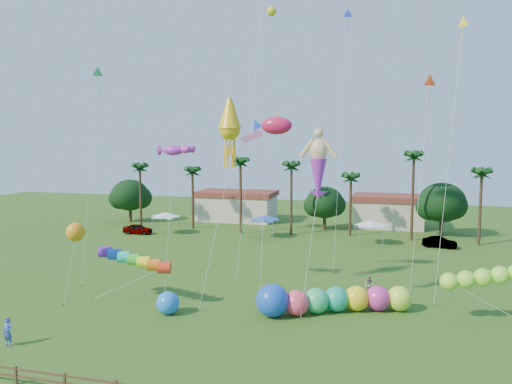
% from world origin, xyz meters
% --- Properties ---
extents(ground, '(160.00, 160.00, 0.00)m').
position_xyz_m(ground, '(0.00, 0.00, 0.00)').
color(ground, '#285116').
rests_on(ground, ground).
extents(tree_line, '(69.46, 8.91, 11.00)m').
position_xyz_m(tree_line, '(3.57, 44.00, 4.28)').
color(tree_line, '#3A2819').
rests_on(tree_line, ground).
extents(buildings_row, '(35.00, 7.00, 4.00)m').
position_xyz_m(buildings_row, '(-3.09, 50.00, 2.00)').
color(buildings_row, beige).
rests_on(buildings_row, ground).
extents(tent_row, '(31.00, 4.00, 0.60)m').
position_xyz_m(tent_row, '(-6.00, 36.33, 2.75)').
color(tent_row, white).
rests_on(tent_row, ground).
extents(car_a, '(4.18, 1.89, 1.39)m').
position_xyz_m(car_a, '(-23.78, 34.85, 0.70)').
color(car_a, '#4C4C54').
rests_on(car_a, ground).
extents(car_b, '(4.20, 2.08, 1.32)m').
position_xyz_m(car_b, '(16.14, 36.20, 0.66)').
color(car_b, '#4C4C54').
rests_on(car_b, ground).
extents(spectator_a, '(0.74, 0.53, 1.88)m').
position_xyz_m(spectator_a, '(-13.07, -1.94, 0.94)').
color(spectator_a, blue).
rests_on(spectator_a, ground).
extents(spectator_b, '(1.01, 0.92, 1.69)m').
position_xyz_m(spectator_b, '(8.58, 14.75, 0.85)').
color(spectator_b, gray).
rests_on(spectator_b, ground).
extents(caterpillar_inflatable, '(11.65, 6.34, 2.46)m').
position_xyz_m(caterpillar_inflatable, '(5.81, 9.43, 1.03)').
color(caterpillar_inflatable, '#FF4362').
rests_on(caterpillar_inflatable, ground).
extents(blue_ball, '(1.73, 1.73, 1.73)m').
position_xyz_m(blue_ball, '(-5.79, 6.08, 0.86)').
color(blue_ball, '#1B7BF7').
rests_on(blue_ball, ground).
extents(rainbow_tube, '(8.39, 1.40, 3.63)m').
position_xyz_m(rainbow_tube, '(-8.41, 7.47, 3.16)').
color(rainbow_tube, red).
rests_on(rainbow_tube, ground).
extents(green_worm, '(9.42, 1.80, 3.70)m').
position_xyz_m(green_worm, '(14.33, 9.93, 2.93)').
color(green_worm, '#98F536').
rests_on(green_worm, ground).
extents(orange_ball_kite, '(1.83, 1.64, 6.61)m').
position_xyz_m(orange_ball_kite, '(-13.60, 6.21, 5.85)').
color(orange_ball_kite, orange).
rests_on(orange_ball_kite, ground).
extents(merman_kite, '(2.29, 4.15, 13.47)m').
position_xyz_m(merman_kite, '(4.75, 10.61, 10.93)').
color(merman_kite, '#E3BA81').
rests_on(merman_kite, ground).
extents(fish_kite, '(4.36, 5.26, 15.17)m').
position_xyz_m(fish_kite, '(0.31, 15.80, 14.29)').
color(fish_kite, '#D5174A').
rests_on(fish_kite, ground).
extents(squid_kite, '(2.19, 5.63, 16.57)m').
position_xyz_m(squid_kite, '(-2.68, 11.72, 13.86)').
color(squid_kite, yellow).
rests_on(squid_kite, ground).
extents(lobster_kite, '(3.61, 4.68, 12.81)m').
position_xyz_m(lobster_kite, '(-7.51, 11.27, 12.18)').
color(lobster_kite, '#B727C6').
rests_on(lobster_kite, ground).
extents(delta_kite_red, '(2.03, 4.44, 18.83)m').
position_xyz_m(delta_kite_red, '(13.22, 19.65, 17.93)').
color(delta_kite_red, '#DC4618').
rests_on(delta_kite_red, ground).
extents(delta_kite_yellow, '(2.36, 5.10, 23.14)m').
position_xyz_m(delta_kite_yellow, '(15.43, 17.50, 22.01)').
color(delta_kite_yellow, yellow).
rests_on(delta_kite_yellow, ground).
extents(delta_kite_green, '(0.94, 4.03, 19.78)m').
position_xyz_m(delta_kite_green, '(-16.18, 14.04, 18.83)').
color(delta_kite_green, green).
rests_on(delta_kite_green, ground).
extents(delta_kite_blue, '(1.22, 4.19, 26.13)m').
position_xyz_m(delta_kite_blue, '(5.53, 24.63, 24.82)').
color(delta_kite_blue, blue).
rests_on(delta_kite_blue, ground).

